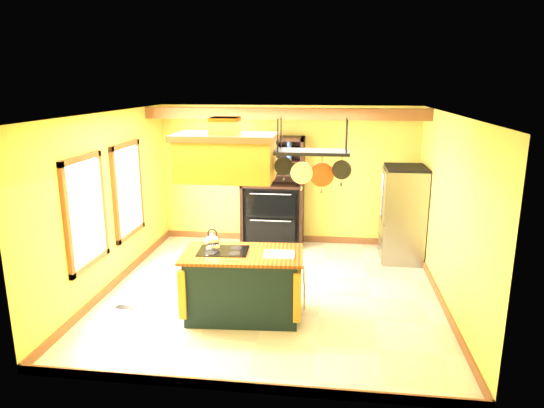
% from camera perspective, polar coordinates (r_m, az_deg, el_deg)
% --- Properties ---
extents(floor, '(5.00, 5.00, 0.00)m').
position_cam_1_polar(floor, '(7.55, 0.02, -10.30)').
color(floor, beige).
rests_on(floor, ground).
extents(ceiling, '(5.00, 5.00, 0.00)m').
position_cam_1_polar(ceiling, '(6.88, 0.02, 10.61)').
color(ceiling, white).
rests_on(ceiling, wall_back).
extents(wall_back, '(5.00, 0.02, 2.70)m').
position_cam_1_polar(wall_back, '(9.52, 1.92, 3.41)').
color(wall_back, gold).
rests_on(wall_back, floor).
extents(wall_front, '(5.00, 0.02, 2.70)m').
position_cam_1_polar(wall_front, '(4.75, -3.82, -7.86)').
color(wall_front, gold).
rests_on(wall_front, floor).
extents(wall_left, '(0.02, 5.00, 2.70)m').
position_cam_1_polar(wall_left, '(7.81, -18.50, 0.26)').
color(wall_left, gold).
rests_on(wall_left, floor).
extents(wall_right, '(0.02, 5.00, 2.70)m').
position_cam_1_polar(wall_right, '(7.23, 20.08, -0.94)').
color(wall_right, gold).
rests_on(wall_right, floor).
extents(ceiling_beam, '(5.00, 0.15, 0.20)m').
position_cam_1_polar(ceiling_beam, '(8.58, 1.47, 10.57)').
color(ceiling_beam, brown).
rests_on(ceiling_beam, ceiling).
extents(window_near, '(0.06, 1.06, 1.56)m').
position_cam_1_polar(window_near, '(7.09, -21.03, -0.90)').
color(window_near, brown).
rests_on(window_near, wall_left).
extents(window_far, '(0.06, 1.06, 1.56)m').
position_cam_1_polar(window_far, '(8.31, -16.56, 1.58)').
color(window_far, brown).
rests_on(window_far, wall_left).
extents(kitchen_island, '(1.66, 0.99, 1.11)m').
position_cam_1_polar(kitchen_island, '(6.66, -3.44, -9.38)').
color(kitchen_island, black).
rests_on(kitchen_island, floor).
extents(range_hood, '(1.29, 0.73, 0.80)m').
position_cam_1_polar(range_hood, '(6.21, -5.48, 5.77)').
color(range_hood, gold).
rests_on(range_hood, ceiling).
extents(pot_rack, '(0.97, 0.46, 0.87)m').
position_cam_1_polar(pot_rack, '(6.07, 4.78, 5.29)').
color(pot_rack, black).
rests_on(pot_rack, ceiling).
extents(refrigerator, '(0.72, 0.85, 1.66)m').
position_cam_1_polar(refrigerator, '(8.93, 15.08, -1.39)').
color(refrigerator, gray).
rests_on(refrigerator, floor).
extents(hutch, '(1.20, 0.55, 2.13)m').
position_cam_1_polar(hutch, '(9.44, 0.09, 0.12)').
color(hutch, black).
rests_on(hutch, floor).
extents(floor_register, '(0.29, 0.15, 0.01)m').
position_cam_1_polar(floor_register, '(7.37, -16.82, -11.54)').
color(floor_register, black).
rests_on(floor_register, floor).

